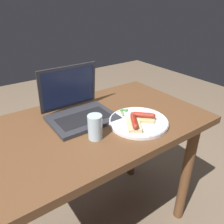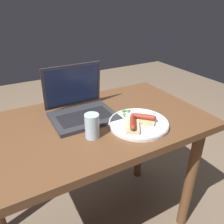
% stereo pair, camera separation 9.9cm
% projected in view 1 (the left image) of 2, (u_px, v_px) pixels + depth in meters
% --- Properties ---
extents(desk, '(1.15, 0.64, 0.75)m').
position_uv_depth(desk, '(89.00, 145.00, 1.07)').
color(desk, brown).
rests_on(desk, ground_plane).
extents(laptop, '(0.30, 0.26, 0.24)m').
position_uv_depth(laptop, '(78.00, 109.00, 1.05)').
color(laptop, '#2D2D33').
rests_on(laptop, desk).
extents(plate, '(0.28, 0.28, 0.02)m').
position_uv_depth(plate, '(138.00, 122.00, 1.01)').
color(plate, silver).
rests_on(plate, desk).
extents(sausage_toast_left, '(0.13, 0.13, 0.04)m').
position_uv_depth(sausage_toast_left, '(143.00, 117.00, 1.02)').
color(sausage_toast_left, tan).
rests_on(sausage_toast_left, plate).
extents(sausage_toast_middle, '(0.11, 0.12, 0.04)m').
position_uv_depth(sausage_toast_middle, '(134.00, 124.00, 0.95)').
color(sausage_toast_middle, '#D6B784').
rests_on(sausage_toast_middle, plate).
extents(salad_pile, '(0.07, 0.06, 0.01)m').
position_uv_depth(salad_pile, '(124.00, 111.00, 1.09)').
color(salad_pile, '#387A33').
rests_on(salad_pile, plate).
extents(drinking_glass, '(0.06, 0.06, 0.11)m').
position_uv_depth(drinking_glass, '(95.00, 127.00, 0.89)').
color(drinking_glass, silver).
rests_on(drinking_glass, desk).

